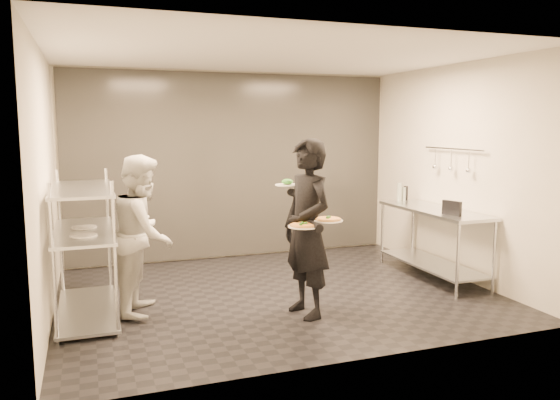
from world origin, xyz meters
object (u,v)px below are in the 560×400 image
object	(u,v)px
prep_counter	(433,231)
bottle_dark	(406,193)
bottle_clear	(404,194)
salad_plate	(287,183)
pizza_plate_near	(303,226)
pos_monitor	(452,208)
pizza_plate_far	(328,220)
pass_rack	(85,244)
waiter	(307,228)
chef	(144,234)
bottle_green	(400,192)

from	to	relation	value
prep_counter	bottle_dark	distance (m)	0.90
bottle_clear	salad_plate	bearing A→B (deg)	-150.58
salad_plate	pizza_plate_near	bearing A→B (deg)	-92.63
salad_plate	pos_monitor	distance (m)	2.15
salad_plate	bottle_dark	size ratio (longest dim) A/B	1.28
prep_counter	pos_monitor	bearing A→B (deg)	-102.89
pizza_plate_far	pos_monitor	bearing A→B (deg)	13.86
pass_rack	waiter	world-z (taller)	waiter
pizza_plate_far	prep_counter	bearing A→B (deg)	26.46
pass_rack	waiter	distance (m)	2.35
waiter	salad_plate	bearing A→B (deg)	-172.90
salad_plate	bottle_dark	bearing A→B (deg)	29.11
bottle_clear	bottle_dark	distance (m)	0.03
salad_plate	bottle_clear	world-z (taller)	salad_plate
pizza_plate_far	chef	bearing A→B (deg)	153.34
pizza_plate_near	salad_plate	distance (m)	0.65
pass_rack	bottle_green	bearing A→B (deg)	10.57
pizza_plate_far	bottle_green	xyz separation A→B (m)	(1.94, 1.78, 0.00)
chef	pos_monitor	xyz separation A→B (m)	(3.61, -0.43, 0.16)
chef	bottle_green	distance (m)	3.82
bottle_dark	pass_rack	bearing A→B (deg)	-169.68
pizza_plate_near	bottle_dark	world-z (taller)	bottle_dark
salad_plate	bottle_dark	distance (m)	2.67
pass_rack	prep_counter	xyz separation A→B (m)	(4.33, 0.00, -0.14)
prep_counter	pizza_plate_near	distance (m)	2.50
chef	bottle_clear	distance (m)	3.89
bottle_green	bottle_clear	bearing A→B (deg)	0.00
waiter	salad_plate	distance (m)	0.56
pos_monitor	bottle_dark	size ratio (longest dim) A/B	1.19
pos_monitor	chef	bearing A→B (deg)	154.89
chef	bottle_dark	bearing A→B (deg)	-60.63
waiter	chef	world-z (taller)	waiter
pizza_plate_near	chef	bearing A→B (deg)	148.13
pizza_plate_far	pizza_plate_near	bearing A→B (deg)	-173.63
bottle_dark	pos_monitor	bearing A→B (deg)	-98.41
prep_counter	bottle_clear	bearing A→B (deg)	86.68
salad_plate	bottle_clear	distance (m)	2.64
prep_counter	bottle_clear	distance (m)	0.89
chef	bottle_green	world-z (taller)	chef
pizza_plate_near	salad_plate	xyz separation A→B (m)	(0.02, 0.53, 0.37)
bottle_green	pos_monitor	bearing A→B (deg)	-94.01
salad_plate	bottle_clear	size ratio (longest dim) A/B	1.37
pizza_plate_far	pos_monitor	size ratio (longest dim) A/B	1.20
prep_counter	bottle_clear	xyz separation A→B (m)	(0.05, 0.80, 0.39)
pass_rack	pizza_plate_near	size ratio (longest dim) A/B	5.17
pass_rack	prep_counter	distance (m)	4.33
pos_monitor	bottle_green	size ratio (longest dim) A/B	0.95
salad_plate	bottle_clear	bearing A→B (deg)	29.42
waiter	bottle_green	xyz separation A→B (m)	(2.10, 1.60, 0.12)
prep_counter	pos_monitor	world-z (taller)	pos_monitor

